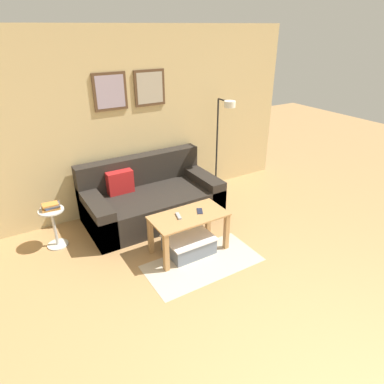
{
  "coord_description": "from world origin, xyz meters",
  "views": [
    {
      "loc": [
        -1.63,
        -0.73,
        2.53
      ],
      "look_at": [
        0.16,
        2.19,
        0.85
      ],
      "focal_mm": 32.0,
      "sensor_mm": 36.0,
      "label": 1
    }
  ],
  "objects_px": {
    "side_table": "(54,224)",
    "remote_control": "(178,216)",
    "couch": "(151,199)",
    "coffee_table": "(189,223)",
    "floor_lamp": "(223,134)",
    "storage_bin": "(189,244)",
    "book_stack": "(51,206)",
    "cell_phone": "(200,211)"
  },
  "relations": [
    {
      "from": "side_table",
      "to": "remote_control",
      "type": "xyz_separation_m",
      "value": [
        1.25,
        -0.93,
        0.2
      ]
    },
    {
      "from": "couch",
      "to": "coffee_table",
      "type": "height_order",
      "value": "couch"
    },
    {
      "from": "floor_lamp",
      "to": "side_table",
      "type": "relative_size",
      "value": 2.97
    },
    {
      "from": "storage_bin",
      "to": "book_stack",
      "type": "height_order",
      "value": "book_stack"
    },
    {
      "from": "cell_phone",
      "to": "couch",
      "type": "bearing_deg",
      "value": 128.3
    },
    {
      "from": "side_table",
      "to": "book_stack",
      "type": "relative_size",
      "value": 2.28
    },
    {
      "from": "floor_lamp",
      "to": "remote_control",
      "type": "relative_size",
      "value": 10.21
    },
    {
      "from": "floor_lamp",
      "to": "cell_phone",
      "type": "bearing_deg",
      "value": -135.48
    },
    {
      "from": "couch",
      "to": "remote_control",
      "type": "xyz_separation_m",
      "value": [
        -0.09,
        -0.98,
        0.23
      ]
    },
    {
      "from": "side_table",
      "to": "cell_phone",
      "type": "xyz_separation_m",
      "value": [
        1.53,
        -0.95,
        0.2
      ]
    },
    {
      "from": "couch",
      "to": "remote_control",
      "type": "distance_m",
      "value": 1.01
    },
    {
      "from": "couch",
      "to": "remote_control",
      "type": "relative_size",
      "value": 12.46
    },
    {
      "from": "storage_bin",
      "to": "floor_lamp",
      "type": "distance_m",
      "value": 1.97
    },
    {
      "from": "couch",
      "to": "coffee_table",
      "type": "relative_size",
      "value": 2.05
    },
    {
      "from": "coffee_table",
      "to": "book_stack",
      "type": "distance_m",
      "value": 1.68
    },
    {
      "from": "coffee_table",
      "to": "remote_control",
      "type": "distance_m",
      "value": 0.17
    },
    {
      "from": "remote_control",
      "to": "cell_phone",
      "type": "xyz_separation_m",
      "value": [
        0.28,
        -0.02,
        -0.01
      ]
    },
    {
      "from": "couch",
      "to": "side_table",
      "type": "xyz_separation_m",
      "value": [
        -1.34,
        -0.05,
        0.03
      ]
    },
    {
      "from": "couch",
      "to": "storage_bin",
      "type": "distance_m",
      "value": 1.05
    },
    {
      "from": "couch",
      "to": "side_table",
      "type": "relative_size",
      "value": 3.63
    },
    {
      "from": "coffee_table",
      "to": "floor_lamp",
      "type": "bearing_deg",
      "value": 41.0
    },
    {
      "from": "floor_lamp",
      "to": "side_table",
      "type": "xyz_separation_m",
      "value": [
        -2.68,
        -0.17,
        -0.69
      ]
    },
    {
      "from": "storage_bin",
      "to": "cell_phone",
      "type": "relative_size",
      "value": 4.07
    },
    {
      "from": "couch",
      "to": "cell_phone",
      "type": "height_order",
      "value": "couch"
    },
    {
      "from": "couch",
      "to": "coffee_table",
      "type": "distance_m",
      "value": 1.02
    },
    {
      "from": "coffee_table",
      "to": "cell_phone",
      "type": "relative_size",
      "value": 6.51
    },
    {
      "from": "storage_bin",
      "to": "book_stack",
      "type": "bearing_deg",
      "value": 143.15
    },
    {
      "from": "side_table",
      "to": "storage_bin",
      "type": "bearing_deg",
      "value": -36.23
    },
    {
      "from": "storage_bin",
      "to": "remote_control",
      "type": "xyz_separation_m",
      "value": [
        -0.1,
        0.06,
        0.4
      ]
    },
    {
      "from": "coffee_table",
      "to": "side_table",
      "type": "height_order",
      "value": "side_table"
    },
    {
      "from": "coffee_table",
      "to": "storage_bin",
      "type": "distance_m",
      "value": 0.28
    },
    {
      "from": "storage_bin",
      "to": "side_table",
      "type": "bearing_deg",
      "value": 143.77
    },
    {
      "from": "floor_lamp",
      "to": "storage_bin",
      "type": "bearing_deg",
      "value": -138.68
    },
    {
      "from": "cell_phone",
      "to": "remote_control",
      "type": "bearing_deg",
      "value": -157.67
    },
    {
      "from": "couch",
      "to": "storage_bin",
      "type": "relative_size",
      "value": 3.28
    },
    {
      "from": "couch",
      "to": "cell_phone",
      "type": "distance_m",
      "value": 1.04
    },
    {
      "from": "coffee_table",
      "to": "book_stack",
      "type": "bearing_deg",
      "value": 144.28
    },
    {
      "from": "couch",
      "to": "remote_control",
      "type": "height_order",
      "value": "couch"
    },
    {
      "from": "couch",
      "to": "cell_phone",
      "type": "relative_size",
      "value": 13.35
    },
    {
      "from": "coffee_table",
      "to": "storage_bin",
      "type": "bearing_deg",
      "value": -121.86
    },
    {
      "from": "remote_control",
      "to": "floor_lamp",
      "type": "bearing_deg",
      "value": 52.52
    },
    {
      "from": "remote_control",
      "to": "coffee_table",
      "type": "bearing_deg",
      "value": -1.14
    }
  ]
}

